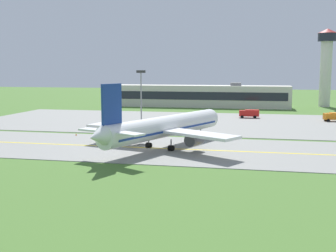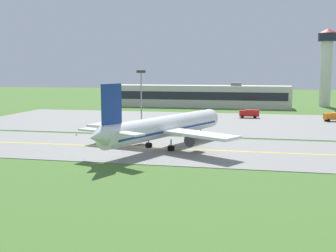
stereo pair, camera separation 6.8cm
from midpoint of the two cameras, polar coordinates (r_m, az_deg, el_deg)
ground_plane at (r=81.49m, az=-2.50°, el=-3.00°), size 500.00×500.00×0.00m
taxiway_strip at (r=81.48m, az=-2.50°, el=-2.97°), size 240.00×28.00×0.10m
apron_pad at (r=120.88m, az=7.12°, el=0.45°), size 140.00×52.00×0.10m
taxiway_centreline at (r=81.47m, az=-2.50°, el=-2.93°), size 220.00×0.60×0.01m
airplane_lead at (r=80.69m, az=-0.47°, el=-0.13°), size 31.17×37.75×12.70m
service_truck_baggage at (r=108.17m, az=0.31°, el=0.46°), size 6.32×3.54×2.65m
service_truck_fuel at (r=131.72m, az=21.40°, el=1.22°), size 6.32×3.46×2.60m
service_truck_pushback at (r=133.71m, az=10.83°, el=1.70°), size 6.12×2.65×2.60m
terminal_building at (r=170.82m, az=4.38°, el=4.00°), size 69.87×10.36×9.78m
control_tower at (r=182.65m, az=20.43°, el=8.19°), size 7.60×7.60×30.86m
apron_light_mast at (r=114.94m, az=-3.59°, el=4.77°), size 2.40×0.50×14.70m
traffic_cone_near_edge at (r=95.14m, az=-6.70°, el=-1.33°), size 0.44×0.44×0.60m
traffic_cone_mid_edge at (r=98.72m, az=-12.14°, el=-1.12°), size 0.44×0.44×0.60m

